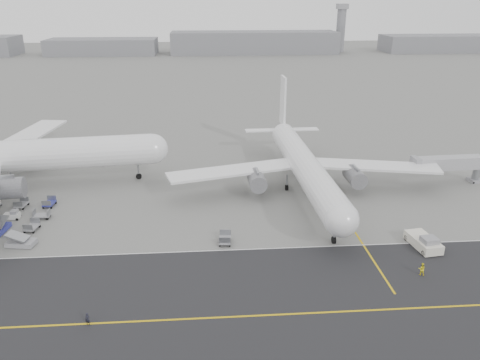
{
  "coord_description": "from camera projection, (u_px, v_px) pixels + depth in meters",
  "views": [
    {
      "loc": [
        6.37,
        -63.79,
        35.58
      ],
      "look_at": [
        12.03,
        12.0,
        5.72
      ],
      "focal_mm": 35.0,
      "sensor_mm": 36.0,
      "label": 1
    }
  ],
  "objects": [
    {
      "name": "ground",
      "position": [
        168.0,
        245.0,
        71.78
      ],
      "size": [
        700.0,
        700.0,
        0.0
      ],
      "primitive_type": "plane",
      "color": "gray",
      "rests_on": "ground"
    },
    {
      "name": "taxiway",
      "position": [
        200.0,
        318.0,
        55.43
      ],
      "size": [
        220.0,
        59.0,
        0.03
      ],
      "color": "#28292B",
      "rests_on": "ground"
    },
    {
      "name": "horizon_buildings",
      "position": [
        239.0,
        53.0,
        315.18
      ],
      "size": [
        520.0,
        28.0,
        28.0
      ],
      "primitive_type": null,
      "color": "gray",
      "rests_on": "ground"
    },
    {
      "name": "control_tower",
      "position": [
        341.0,
        27.0,
        318.73
      ],
      "size": [
        7.0,
        7.0,
        31.25
      ],
      "color": "gray",
      "rests_on": "ground"
    },
    {
      "name": "airliner_a",
      "position": [
        3.0,
        157.0,
        91.35
      ],
      "size": [
        64.46,
        63.48,
        22.25
      ],
      "rotation": [
        0.0,
        0.0,
        1.67
      ],
      "color": "white",
      "rests_on": "ground"
    },
    {
      "name": "airliner_b",
      "position": [
        304.0,
        165.0,
        90.26
      ],
      "size": [
        53.26,
        53.89,
        18.58
      ],
      "rotation": [
        0.0,
        0.0,
        0.03
      ],
      "color": "white",
      "rests_on": "ground"
    },
    {
      "name": "pushback_tug",
      "position": [
        424.0,
        242.0,
        70.74
      ],
      "size": [
        3.82,
        8.35,
        2.35
      ],
      "rotation": [
        0.0,
        0.0,
        0.14
      ],
      "color": "silver",
      "rests_on": "ground"
    },
    {
      "name": "jet_bridge",
      "position": [
        448.0,
        164.0,
        94.21
      ],
      "size": [
        15.43,
        3.54,
        5.81
      ],
      "rotation": [
        0.0,
        0.0,
        0.04
      ],
      "color": "gray",
      "rests_on": "ground"
    },
    {
      "name": "stray_dolly",
      "position": [
        225.0,
        243.0,
        72.37
      ],
      "size": [
        1.97,
        2.98,
        1.76
      ],
      "primitive_type": null,
      "rotation": [
        0.0,
        0.0,
        -0.08
      ],
      "color": "silver",
      "rests_on": "ground"
    },
    {
      "name": "ground_crew_a",
      "position": [
        88.0,
        319.0,
        54.06
      ],
      "size": [
        0.66,
        0.5,
        1.62
      ],
      "primitive_type": "imported",
      "rotation": [
        0.0,
        0.0,
        -0.21
      ],
      "color": "black",
      "rests_on": "ground"
    },
    {
      "name": "ground_crew_b",
      "position": [
        422.0,
        269.0,
        63.8
      ],
      "size": [
        1.07,
        0.94,
        1.85
      ],
      "primitive_type": "imported",
      "rotation": [
        0.0,
        0.0,
        2.83
      ],
      "color": "yellow",
      "rests_on": "ground"
    }
  ]
}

